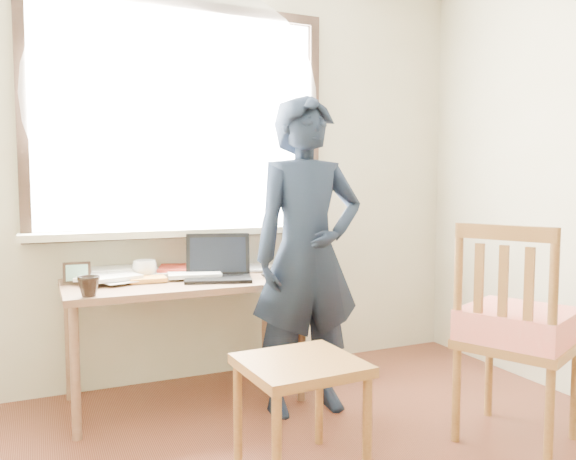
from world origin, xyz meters
name	(u,v)px	position (x,y,z in m)	size (l,w,h in m)	color
room_shell	(364,57)	(-0.02, 0.20, 1.64)	(3.52, 4.02, 2.61)	beige
desk	(184,293)	(-0.29, 1.63, 0.61)	(1.28, 0.64, 0.69)	brown
laptop	(218,268)	(-0.10, 1.60, 0.74)	(0.43, 0.39, 0.25)	black
mug_white	(145,269)	(-0.48, 1.77, 0.74)	(0.13, 0.13, 0.10)	white
mug_dark	(89,286)	(-0.81, 1.37, 0.73)	(0.10, 0.10, 0.10)	black
mouse	(268,274)	(0.18, 1.53, 0.70)	(0.09, 0.06, 0.03)	black
desk_clutter	(135,271)	(-0.52, 1.88, 0.71)	(0.85, 0.42, 0.05)	#A52B1E
book_a	(99,276)	(-0.71, 1.89, 0.70)	(0.22, 0.29, 0.03)	white
book_b	(242,267)	(0.14, 1.89, 0.69)	(0.18, 0.24, 0.02)	white
picture_frame	(77,274)	(-0.84, 1.73, 0.74)	(0.14, 0.02, 0.11)	black
work_chair	(300,378)	(-0.04, 0.65, 0.41)	(0.50, 0.48, 0.49)	olive
side_chair	(517,328)	(1.01, 0.49, 0.55)	(0.62, 0.63, 1.04)	olive
person	(307,255)	(0.28, 1.24, 0.84)	(0.61, 0.40, 1.68)	black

